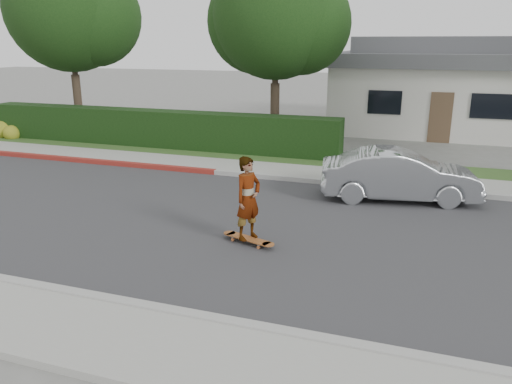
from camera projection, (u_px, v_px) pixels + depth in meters
ground at (115, 210)px, 12.59m from camera, size 120.00×120.00×0.00m
road at (115, 210)px, 12.59m from camera, size 60.00×8.00×0.01m
curb_far at (187, 170)px, 16.28m from camera, size 60.00×0.20×0.15m
curb_red_section at (61, 158)px, 17.83m from camera, size 12.00×0.21×0.15m
sidewalk_far at (199, 164)px, 17.10m from camera, size 60.00×1.60×0.12m
planting_strip at (217, 155)px, 18.56m from camera, size 60.00×1.60×0.10m
hedge at (153, 129)px, 19.83m from camera, size 15.00×1.00×1.50m
flowering_shrub at (7, 132)px, 21.69m from camera, size 1.40×1.00×0.90m
tree_left at (71, 13)px, 21.26m from camera, size 5.99×5.21×8.00m
tree_center at (277, 19)px, 19.04m from camera, size 5.66×4.84×7.44m
house at (446, 85)px, 24.01m from camera, size 10.60×8.60×4.30m
skateboard at (248, 239)px, 10.46m from camera, size 1.30×0.64×0.12m
skateboarder at (248, 198)px, 10.21m from camera, size 0.65×0.76×1.75m
car_silver at (399, 175)px, 13.26m from camera, size 4.29×2.16×1.35m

